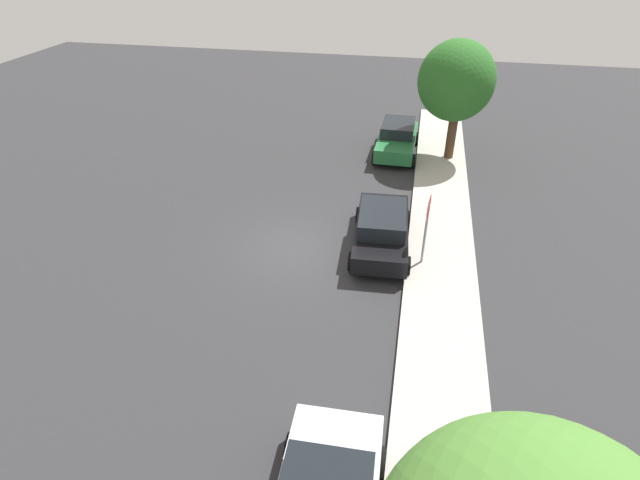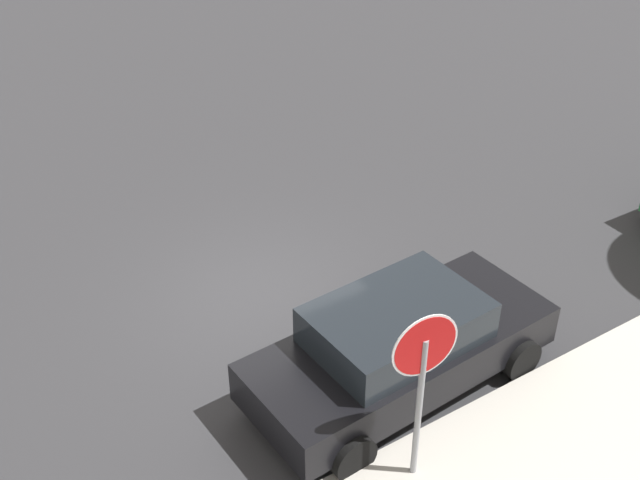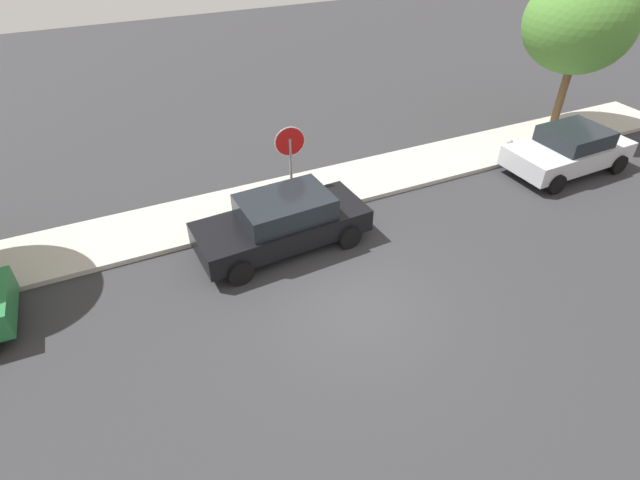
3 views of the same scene
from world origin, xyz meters
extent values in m
plane|color=#2D2D30|center=(0.00, 0.00, 0.00)|extent=(60.00, 60.00, 0.00)
cube|color=#B2ADA3|center=(0.00, 4.96, 0.07)|extent=(32.00, 2.31, 0.14)
cylinder|color=gray|center=(0.22, 4.31, 1.16)|extent=(0.08, 0.08, 2.32)
cylinder|color=white|center=(0.22, 4.31, 2.24)|extent=(0.85, 0.12, 0.86)
cylinder|color=red|center=(0.22, 4.31, 2.24)|extent=(0.80, 0.12, 0.80)
cube|color=black|center=(-0.66, 2.85, 0.62)|extent=(4.63, 2.05, 0.62)
cube|color=black|center=(-0.55, 2.86, 1.21)|extent=(2.43, 1.71, 0.56)
cylinder|color=black|center=(0.83, 3.83, 0.32)|extent=(0.65, 0.26, 0.64)
cylinder|color=black|center=(0.93, 2.04, 0.32)|extent=(0.65, 0.26, 0.64)
cylinder|color=black|center=(-2.25, 3.66, 0.32)|extent=(0.65, 0.26, 0.64)
cylinder|color=black|center=(-2.15, 1.86, 0.32)|extent=(0.65, 0.26, 0.64)
cube|color=silver|center=(9.45, 2.78, 0.63)|extent=(4.24, 2.02, 0.64)
cube|color=black|center=(9.57, 2.78, 1.20)|extent=(2.01, 1.73, 0.51)
cylinder|color=black|center=(10.84, 3.77, 0.32)|extent=(0.65, 0.24, 0.64)
cylinder|color=black|center=(10.90, 1.87, 0.32)|extent=(0.65, 0.24, 0.64)
cylinder|color=black|center=(7.99, 3.68, 0.32)|extent=(0.65, 0.24, 0.64)
cylinder|color=black|center=(8.05, 1.79, 0.32)|extent=(0.65, 0.24, 0.64)
cylinder|color=brown|center=(11.55, 5.33, 1.42)|extent=(0.29, 0.29, 2.85)
ellipsoid|color=#4C8433|center=(11.55, 5.47, 3.90)|extent=(3.78, 3.78, 3.37)
cylinder|color=#A5A5A8|center=(8.32, 4.24, 0.28)|extent=(0.22, 0.22, 0.55)
sphere|color=#A5A5A8|center=(8.32, 4.24, 0.61)|extent=(0.21, 0.21, 0.21)
cylinder|color=#A5A5A8|center=(8.47, 4.24, 0.33)|extent=(0.08, 0.09, 0.09)
camera|label=1|loc=(14.35, 3.69, 9.86)|focal=28.00mm
camera|label=2|loc=(4.87, 9.40, 8.24)|focal=45.00mm
camera|label=3|loc=(-4.28, -7.29, 8.21)|focal=28.00mm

